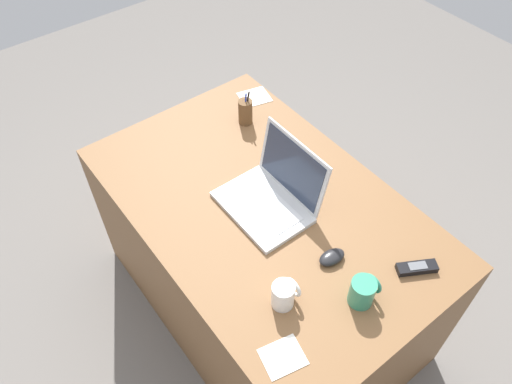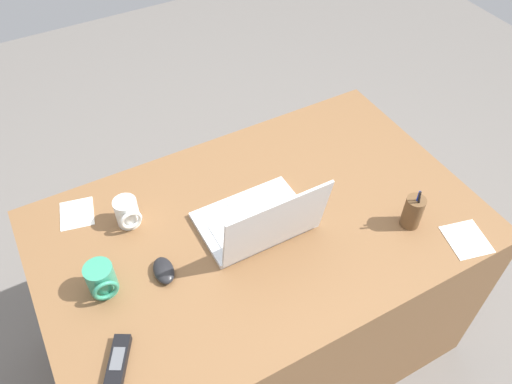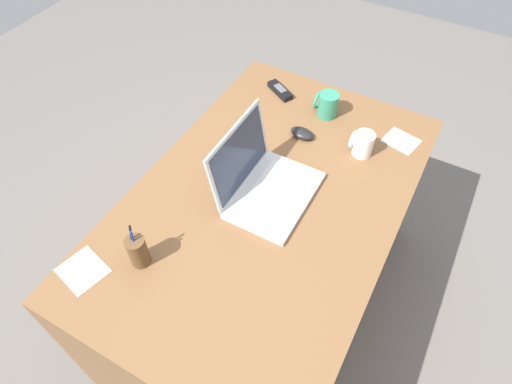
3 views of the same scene
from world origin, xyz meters
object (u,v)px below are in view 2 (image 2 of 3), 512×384
laptop (261,221)px  computer_mouse (164,270)px  pen_holder (413,212)px  cordless_phone (118,361)px  coffee_mug_white (102,280)px  coffee_mug_tall (127,213)px

laptop → computer_mouse: size_ratio=3.53×
computer_mouse → pen_holder: bearing=170.9°
computer_mouse → pen_holder: size_ratio=0.59×
computer_mouse → cordless_phone: 0.29m
computer_mouse → laptop: bearing=-174.2°
cordless_phone → coffee_mug_white: bearing=-98.7°
cordless_phone → pen_holder: bearing=-179.8°
coffee_mug_white → coffee_mug_tall: bearing=-125.3°
computer_mouse → coffee_mug_tall: 0.24m
coffee_mug_white → cordless_phone: 0.24m
laptop → cordless_phone: bearing=21.0°
coffee_mug_white → computer_mouse: bearing=169.9°
cordless_phone → pen_holder: pen_holder is taller
coffee_mug_tall → cordless_phone: (0.18, 0.44, -0.04)m
laptop → cordless_phone: 0.57m
laptop → pen_holder: size_ratio=2.08×
coffee_mug_tall → cordless_phone: coffee_mug_tall is taller
laptop → computer_mouse: laptop is taller
coffee_mug_tall → pen_holder: pen_holder is taller
coffee_mug_white → coffee_mug_tall: 0.25m
coffee_mug_tall → cordless_phone: 0.48m
computer_mouse → pen_holder: 0.79m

